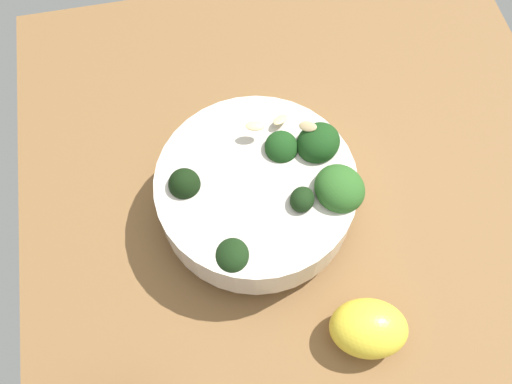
# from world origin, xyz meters

# --- Properties ---
(ground_plane) EXTENTS (0.60, 0.60, 0.03)m
(ground_plane) POSITION_xyz_m (0.00, 0.00, -0.02)
(ground_plane) COLOR brown
(bowl_of_broccoli) EXTENTS (0.21, 0.19, 0.10)m
(bowl_of_broccoli) POSITION_xyz_m (0.05, 0.02, 0.04)
(bowl_of_broccoli) COLOR silver
(bowl_of_broccoli) RESTS_ON ground_plane
(lemon_wedge) EXTENTS (0.08, 0.07, 0.05)m
(lemon_wedge) POSITION_xyz_m (-0.02, 0.17, 0.02)
(lemon_wedge) COLOR yellow
(lemon_wedge) RESTS_ON ground_plane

